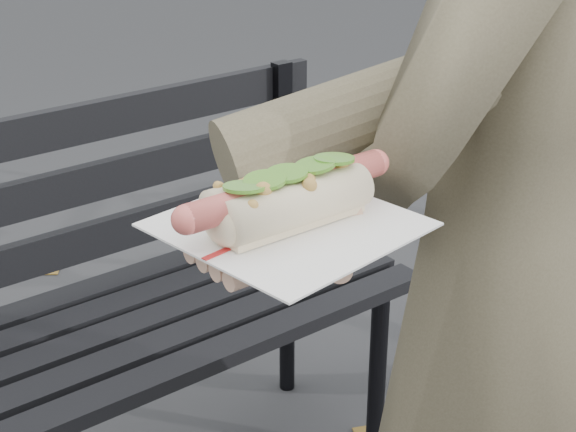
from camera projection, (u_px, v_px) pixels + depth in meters
name	position (u px, v px, depth m)	size (l,w,h in m)	color
park_bench	(33.00, 315.00, 1.68)	(1.50, 0.44, 0.88)	black
person	(504.00, 281.00, 1.15)	(0.61, 0.40, 1.69)	brown
held_hotdog	(409.00, 116.00, 0.90)	(0.64, 0.30, 0.20)	brown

